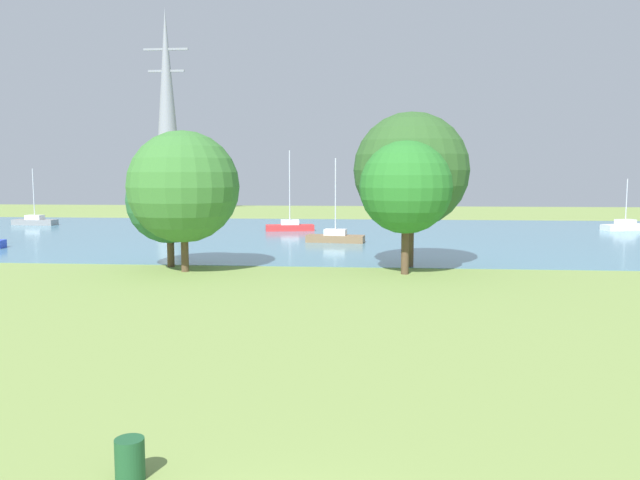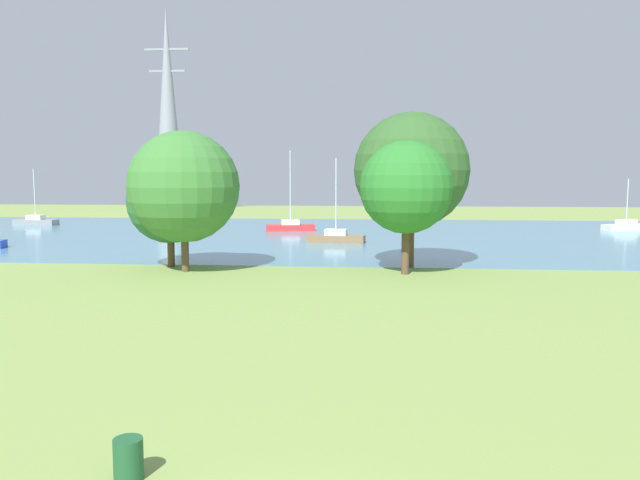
{
  "view_description": "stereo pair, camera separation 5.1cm",
  "coord_description": "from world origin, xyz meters",
  "views": [
    {
      "loc": [
        1.29,
        -8.4,
        5.8
      ],
      "look_at": [
        -1.18,
        20.12,
        2.74
      ],
      "focal_mm": 35.41,
      "sensor_mm": 36.0,
      "label": 1
    },
    {
      "loc": [
        1.34,
        -8.39,
        5.8
      ],
      "look_at": [
        -1.18,
        20.12,
        2.74
      ],
      "focal_mm": 35.41,
      "sensor_mm": 36.0,
      "label": 2
    }
  ],
  "objects": [
    {
      "name": "tree_east_near",
      "position": [
        -9.8,
        27.52,
        4.98
      ],
      "size": [
        6.51,
        6.51,
        8.24
      ],
      "color": "brown",
      "rests_on": "ground"
    },
    {
      "name": "electricity_pylon",
      "position": [
        -28.26,
        80.55,
        14.46
      ],
      "size": [
        6.4,
        4.4,
        28.89
      ],
      "color": "gray",
      "rests_on": "ground"
    },
    {
      "name": "sailboat_brown",
      "position": [
        -1.94,
        43.8,
        0.46
      ],
      "size": [
        4.94,
        2.05,
        6.98
      ],
      "color": "brown",
      "rests_on": "water_surface"
    },
    {
      "name": "sailboat_white",
      "position": [
        26.49,
        57.29,
        0.44
      ],
      "size": [
        5.02,
        3.03,
        5.18
      ],
      "color": "white",
      "rests_on": "water_surface"
    },
    {
      "name": "sailboat_gray",
      "position": [
        -36.34,
        58.47,
        0.45
      ],
      "size": [
        4.9,
        1.84,
        6.22
      ],
      "color": "gray",
      "rests_on": "water_surface"
    },
    {
      "name": "tree_east_far",
      "position": [
        -11.25,
        29.33,
        4.1
      ],
      "size": [
        5.26,
        5.26,
        6.74
      ],
      "color": "brown",
      "rests_on": "ground"
    },
    {
      "name": "water_surface",
      "position": [
        0.0,
        50.0,
        0.01
      ],
      "size": [
        140.0,
        40.0,
        0.02
      ],
      "primitive_type": "cube",
      "color": "teal",
      "rests_on": "ground"
    },
    {
      "name": "tree_mid_shore",
      "position": [
        3.5,
        30.57,
        5.95
      ],
      "size": [
        7.05,
        7.05,
        9.48
      ],
      "color": "brown",
      "rests_on": "ground"
    },
    {
      "name": "litter_bin",
      "position": [
        -3.29,
        2.67,
        0.4
      ],
      "size": [
        0.56,
        0.56,
        0.8
      ],
      "primitive_type": "cylinder",
      "color": "#1E512D",
      "rests_on": "ground"
    },
    {
      "name": "tree_west_near",
      "position": [
        3.05,
        27.69,
        4.97
      ],
      "size": [
        5.29,
        5.29,
        7.63
      ],
      "color": "brown",
      "rests_on": "ground"
    },
    {
      "name": "sailboat_red",
      "position": [
        -7.14,
        53.94,
        0.48
      ],
      "size": [
        5.0,
        2.43,
        7.97
      ],
      "color": "red",
      "rests_on": "water_surface"
    },
    {
      "name": "ground_plane",
      "position": [
        0.0,
        22.0,
        0.0
      ],
      "size": [
        160.0,
        160.0,
        0.0
      ],
      "primitive_type": "plane",
      "color": "#7F994C"
    }
  ]
}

